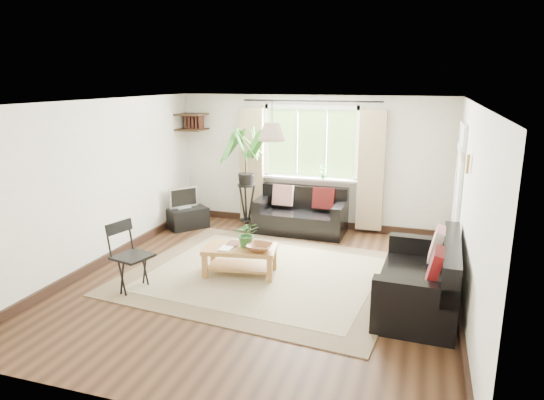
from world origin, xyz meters
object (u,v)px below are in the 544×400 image
(sofa_right, at_px, (419,275))
(coffee_table, at_px, (240,261))
(palm_stand, at_px, (246,181))
(folding_chair, at_px, (133,258))
(tv_stand, at_px, (188,218))
(sofa_back, at_px, (300,212))

(sofa_right, height_order, coffee_table, sofa_right)
(palm_stand, bearing_deg, folding_chair, -100.05)
(tv_stand, distance_m, folding_chair, 2.74)
(sofa_back, height_order, coffee_table, sofa_back)
(sofa_right, bearing_deg, tv_stand, -114.06)
(folding_chair, bearing_deg, coffee_table, -36.77)
(tv_stand, height_order, palm_stand, palm_stand)
(palm_stand, distance_m, folding_chair, 2.91)
(palm_stand, bearing_deg, tv_stand, -171.30)
(sofa_back, bearing_deg, folding_chair, -114.10)
(sofa_back, bearing_deg, palm_stand, -165.15)
(tv_stand, xyz_separation_m, palm_stand, (1.09, 0.17, 0.74))
(sofa_back, relative_size, tv_stand, 2.29)
(tv_stand, height_order, folding_chair, folding_chair)
(tv_stand, bearing_deg, palm_stand, -42.60)
(sofa_back, xyz_separation_m, palm_stand, (-0.93, -0.23, 0.56))
(sofa_right, height_order, tv_stand, sofa_right)
(sofa_right, distance_m, palm_stand, 3.76)
(sofa_back, relative_size, sofa_right, 0.91)
(sofa_right, xyz_separation_m, tv_stand, (-4.10, 2.03, -0.22))
(sofa_back, xyz_separation_m, tv_stand, (-2.02, -0.40, -0.19))
(sofa_right, bearing_deg, sofa_back, -137.16)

